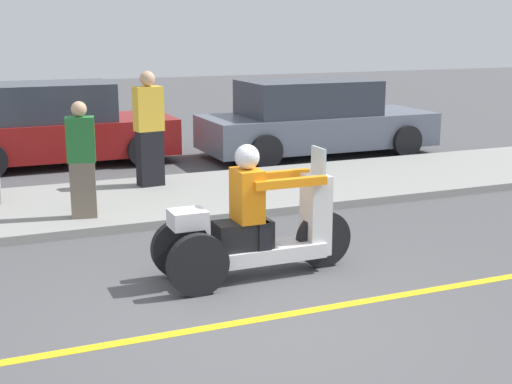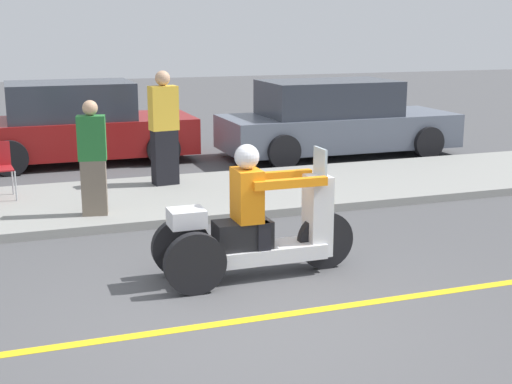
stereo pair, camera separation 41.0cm
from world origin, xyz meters
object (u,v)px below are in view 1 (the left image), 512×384
Objects in this scene: parked_car_lot_right at (315,120)px; parked_car_lot_far at (57,126)px; spectator_end_of_line at (149,131)px; motorcycle_trike at (255,229)px; spectator_far_back at (82,162)px.

parked_car_lot_right is 1.13× the size of parked_car_lot_far.
spectator_end_of_line reaches higher than parked_car_lot_far.
spectator_far_back is (-1.34, 2.71, 0.34)m from motorcycle_trike.
spectator_far_back is 2.02m from spectator_end_of_line.
spectator_far_back is 6.36m from parked_car_lot_right.
parked_car_lot_right is at bearing 33.93° from spectator_far_back.
spectator_end_of_line reaches higher than spectator_far_back.
parked_car_lot_right is (3.97, 2.01, -0.27)m from spectator_end_of_line.
parked_car_lot_far reaches higher than parked_car_lot_right.
parked_car_lot_right is at bearing 26.85° from spectator_end_of_line.
spectator_end_of_line is (1.31, 1.54, 0.13)m from spectator_far_back.
spectator_far_back reaches higher than parked_car_lot_right.
spectator_end_of_line is 0.43× the size of parked_car_lot_far.
motorcycle_trike is 7.39m from parked_car_lot_right.
parked_car_lot_far is at bearing 168.40° from parked_car_lot_right.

